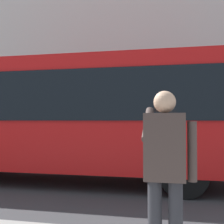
# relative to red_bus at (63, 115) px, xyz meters

# --- Properties ---
(ground_plane) EXTENTS (60.00, 60.00, 0.00)m
(ground_plane) POSITION_rel_red_bus_xyz_m (-1.88, -0.04, -1.68)
(ground_plane) COLOR #38383A
(building_facade_far) EXTENTS (28.00, 1.55, 12.00)m
(building_facade_far) POSITION_rel_red_bus_xyz_m (-1.89, -6.84, 4.30)
(building_facade_far) COLOR beige
(building_facade_far) RESTS_ON ground_plane
(red_bus) EXTENTS (9.05, 2.54, 3.08)m
(red_bus) POSITION_rel_red_bus_xyz_m (0.00, 0.00, 0.00)
(red_bus) COLOR red
(red_bus) RESTS_ON ground_plane
(pedestrian_photographer) EXTENTS (0.53, 0.52, 1.70)m
(pedestrian_photographer) POSITION_rel_red_bus_xyz_m (-2.81, 4.32, -0.54)
(pedestrian_photographer) COLOR #2D2D33
(pedestrian_photographer) RESTS_ON sidewalk_curb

